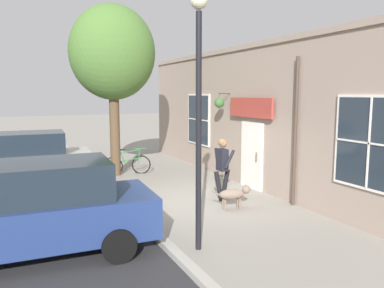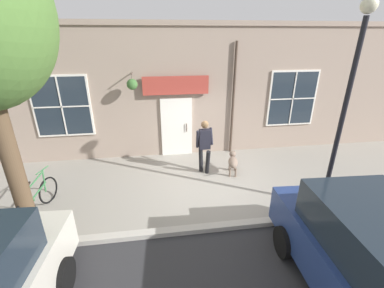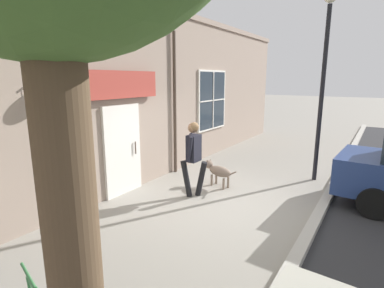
% 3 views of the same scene
% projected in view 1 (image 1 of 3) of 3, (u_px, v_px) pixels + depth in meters
% --- Properties ---
extents(ground_plane, '(90.00, 90.00, 0.00)m').
position_uv_depth(ground_plane, '(201.00, 203.00, 10.30)').
color(ground_plane, gray).
extents(storefront_facade, '(0.95, 18.00, 4.52)m').
position_uv_depth(storefront_facade, '(271.00, 118.00, 11.03)').
color(storefront_facade, gray).
rests_on(storefront_facade, ground_plane).
extents(pedestrian_walking, '(0.60, 0.54, 1.74)m').
position_uv_depth(pedestrian_walking, '(222.00, 163.00, 10.46)').
color(pedestrian_walking, black).
rests_on(pedestrian_walking, ground_plane).
extents(dog_on_leash, '(1.06, 0.45, 0.64)m').
position_uv_depth(dog_on_leash, '(234.00, 194.00, 9.68)').
color(dog_on_leash, '#7F6B5B').
rests_on(dog_on_leash, ground_plane).
extents(street_tree_by_curb, '(3.03, 2.73, 6.08)m').
position_uv_depth(street_tree_by_curb, '(112.00, 55.00, 13.21)').
color(street_tree_by_curb, brown).
rests_on(street_tree_by_curb, ground_plane).
extents(leaning_bicycle, '(1.72, 0.38, 1.00)m').
position_uv_depth(leaning_bicycle, '(127.00, 164.00, 13.86)').
color(leaning_bicycle, black).
rests_on(leaning_bicycle, ground_plane).
extents(parked_car_nearest_curb, '(4.39, 2.12, 1.75)m').
position_uv_depth(parked_car_nearest_curb, '(23.00, 160.00, 11.97)').
color(parked_car_nearest_curb, beige).
rests_on(parked_car_nearest_curb, ground_plane).
extents(parked_car_mid_block, '(4.39, 2.12, 1.75)m').
position_uv_depth(parked_car_mid_block, '(39.00, 209.00, 6.84)').
color(parked_car_mid_block, navy).
rests_on(parked_car_mid_block, ground_plane).
extents(street_lamp, '(0.32, 0.32, 4.77)m').
position_uv_depth(street_lamp, '(199.00, 85.00, 6.81)').
color(street_lamp, black).
rests_on(street_lamp, ground_plane).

